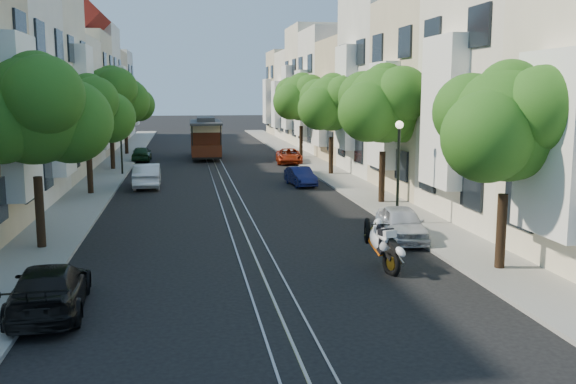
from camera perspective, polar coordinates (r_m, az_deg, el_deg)
name	(u,v)px	position (r m, az deg, el deg)	size (l,w,h in m)	color
ground	(215,164)	(49.09, -6.51, 2.52)	(200.00, 200.00, 0.00)	black
sidewalk_east	(308,161)	(49.94, 1.83, 2.75)	(2.50, 80.00, 0.12)	gray
sidewalk_west	(117,165)	(49.29, -14.97, 2.37)	(2.50, 80.00, 0.12)	gray
rail_left	(208,164)	(49.07, -7.16, 2.51)	(0.06, 80.00, 0.02)	gray
rail_slot	(215,164)	(49.09, -6.51, 2.53)	(0.06, 80.00, 0.02)	gray
rail_right	(222,163)	(49.12, -5.87, 2.54)	(0.06, 80.00, 0.02)	gray
lane_line	(215,164)	(49.09, -6.51, 2.52)	(0.08, 80.00, 0.01)	tan
townhouses_east	(367,95)	(50.65, 7.08, 8.58)	(7.75, 72.00, 12.00)	beige
townhouses_west	(48,96)	(49.60, -20.58, 7.96)	(7.75, 72.00, 11.76)	silver
tree_e_a	(509,127)	(20.11, 19.05, 5.47)	(4.72, 3.87, 6.27)	black
tree_e_b	(385,106)	(31.19, 8.60, 7.53)	(4.93, 4.08, 6.68)	black
tree_e_c	(333,105)	(41.81, 3.99, 7.76)	(4.84, 3.99, 6.52)	black
tree_e_d	(302,98)	(52.57, 1.25, 8.31)	(5.01, 4.16, 6.85)	black
tree_w_a	(35,113)	(23.25, -21.53, 6.57)	(4.93, 4.08, 6.68)	black
tree_w_b	(88,112)	(35.08, -17.35, 6.83)	(4.72, 3.87, 6.27)	black
tree_w_c	(111,97)	(45.98, -15.46, 8.15)	(5.13, 4.28, 7.09)	black
tree_w_d	(126,101)	(56.93, -14.25, 7.82)	(4.84, 3.99, 6.52)	black
lamp_east	(399,156)	(26.29, 9.80, 3.13)	(0.32, 0.32, 4.16)	black
lamp_west	(121,132)	(43.01, -14.65, 5.19)	(0.32, 0.32, 4.16)	black
sportbike_rider	(381,241)	(19.91, 8.30, -4.37)	(0.79, 2.24, 1.57)	black
cable_car	(206,136)	(53.37, -7.32, 4.97)	(2.64, 8.03, 3.07)	black
parked_car_e_near	(401,224)	(24.01, 10.04, -2.78)	(1.48, 3.67, 1.25)	#B6BAC3
parked_car_e_mid	(300,176)	(37.38, 1.12, 1.40)	(1.15, 3.29, 1.09)	#0D1445
parked_car_e_far	(289,156)	(48.90, 0.09, 3.22)	(1.88, 4.08, 1.13)	maroon
parked_car_w_near	(50,289)	(17.06, -20.42, -8.07)	(1.74, 4.28, 1.24)	black
parked_car_w_mid	(147,175)	(37.55, -12.42, 1.45)	(1.45, 4.16, 1.37)	silver
parked_car_w_far	(142,154)	(51.77, -12.88, 3.34)	(1.40, 3.49, 1.19)	#133119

